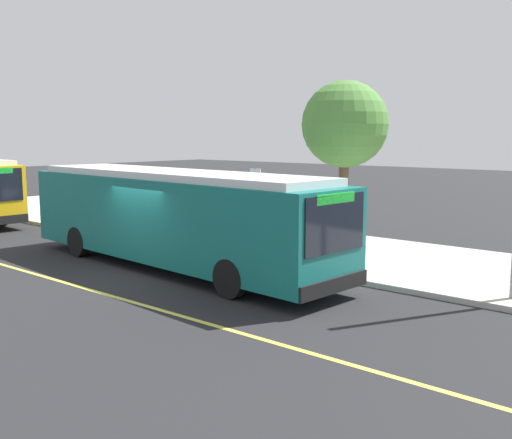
% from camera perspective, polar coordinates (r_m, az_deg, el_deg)
% --- Properties ---
extents(ground_plane, '(120.00, 120.00, 0.00)m').
position_cam_1_polar(ground_plane, '(17.90, -10.44, -5.02)').
color(ground_plane, '#232326').
extents(sidewalk_curb, '(44.00, 6.40, 0.15)m').
position_cam_1_polar(sidewalk_curb, '(22.06, 1.76, -2.23)').
color(sidewalk_curb, '#B7B2A8').
rests_on(sidewalk_curb, ground_plane).
extents(lane_stripe_center, '(36.00, 0.14, 0.01)m').
position_cam_1_polar(lane_stripe_center, '(16.65, -16.37, -6.19)').
color(lane_stripe_center, '#E0D64C').
rests_on(lane_stripe_center, ground_plane).
extents(transit_bus_main, '(12.32, 3.38, 2.95)m').
position_cam_1_polar(transit_bus_main, '(18.16, -7.87, 0.41)').
color(transit_bus_main, '#146B66').
rests_on(transit_bus_main, ground_plane).
extents(bus_shelter, '(2.90, 1.60, 2.48)m').
position_cam_1_polar(bus_shelter, '(22.92, -2.99, 2.80)').
color(bus_shelter, '#333338').
rests_on(bus_shelter, sidewalk_curb).
extents(waiting_bench, '(1.60, 0.48, 0.95)m').
position_cam_1_polar(waiting_bench, '(22.94, -2.93, -0.43)').
color(waiting_bench, brown).
rests_on(waiting_bench, sidewalk_curb).
extents(route_sign_post, '(0.44, 0.08, 2.80)m').
position_cam_1_polar(route_sign_post, '(19.54, -0.05, 2.02)').
color(route_sign_post, '#333338').
rests_on(route_sign_post, sidewalk_curb).
extents(pedestrian_commuter, '(0.24, 0.40, 1.69)m').
position_cam_1_polar(pedestrian_commuter, '(20.18, -2.45, -0.20)').
color(pedestrian_commuter, '#282D47').
rests_on(pedestrian_commuter, sidewalk_curb).
extents(street_tree_near_shelter, '(3.13, 3.13, 5.81)m').
position_cam_1_polar(street_tree_near_shelter, '(22.01, 8.45, 8.87)').
color(street_tree_near_shelter, brown).
rests_on(street_tree_near_shelter, sidewalk_curb).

